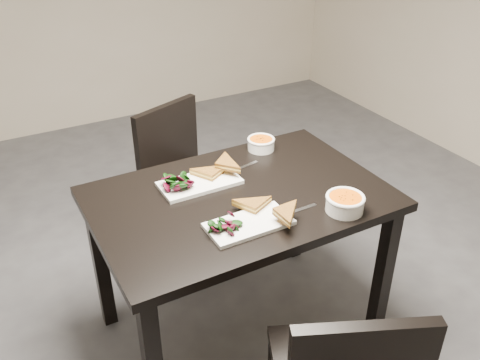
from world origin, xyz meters
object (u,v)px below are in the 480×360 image
at_px(plate_far, 200,183).
at_px(soup_bowl_far, 261,143).
at_px(plate_near, 249,224).
at_px(soup_bowl_near, 345,202).
at_px(table, 240,214).
at_px(chair_far, 183,173).

xyz_separation_m(plate_far, soup_bowl_far, (0.40, 0.16, 0.03)).
distance_m(plate_near, soup_bowl_near, 0.39).
bearing_deg(table, plate_far, 126.09).
distance_m(soup_bowl_near, soup_bowl_far, 0.61).
bearing_deg(soup_bowl_far, table, -132.61).
bearing_deg(soup_bowl_far, chair_far, 121.38).
height_order(chair_far, soup_bowl_near, chair_far).
height_order(chair_far, plate_near, chair_far).
height_order(plate_near, plate_far, same).
bearing_deg(table, chair_far, 86.83).
height_order(soup_bowl_near, soup_bowl_far, soup_bowl_near).
relative_size(plate_far, soup_bowl_far, 2.57).
relative_size(table, plate_near, 3.73).
bearing_deg(plate_near, soup_bowl_near, -13.64).
height_order(plate_near, soup_bowl_far, soup_bowl_far).
xyz_separation_m(chair_far, soup_bowl_near, (0.26, -1.01, 0.30)).
relative_size(soup_bowl_near, plate_far, 0.45).
distance_m(chair_far, plate_near, 0.97).
bearing_deg(soup_bowl_far, soup_bowl_near, -88.55).
xyz_separation_m(plate_near, soup_bowl_far, (0.36, 0.52, 0.03)).
bearing_deg(soup_bowl_far, plate_far, -158.32).
height_order(soup_bowl_near, plate_far, soup_bowl_near).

